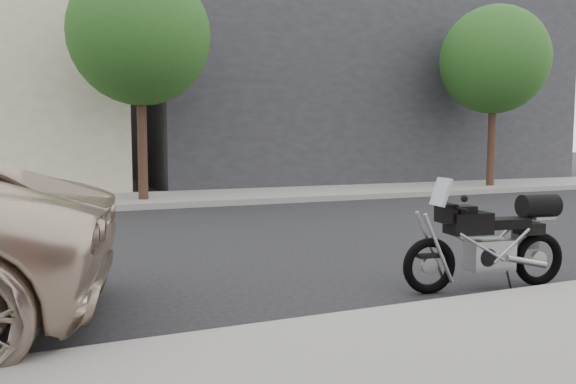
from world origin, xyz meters
The scene contains 6 objects.
ground centered at (0.00, 0.00, 0.00)m, with size 120.00×120.00×0.00m, color black.
far_sidewalk centered at (0.00, -6.50, 0.07)m, with size 44.00×3.00×0.15m, color gray.
far_building_dark centered at (-7.00, -13.50, 3.50)m, with size 16.00×11.00×7.00m.
street_tree_left centered at (-9.00, -6.00, 4.14)m, with size 3.40×3.40×5.70m.
street_tree_mid centered at (2.00, -6.00, 4.14)m, with size 3.40×3.40×5.70m.
motorcycle centered at (-0.35, 3.47, 0.53)m, with size 1.93×0.65×1.23m.
Camera 1 is at (4.07, 8.14, 1.61)m, focal length 35.00 mm.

